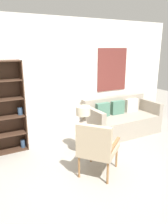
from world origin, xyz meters
TOP-DOWN VIEW (x-y plane):
  - ground_plane at (0.00, 0.00)m, footprint 14.00×14.00m
  - wall_back at (0.03, 2.03)m, footprint 6.40×0.08m
  - armchair at (-0.02, 0.21)m, footprint 0.85×0.84m
  - couch at (1.54, 1.56)m, footprint 1.81×0.90m
  - side_table at (0.27, 1.02)m, footprint 0.47×0.47m
  - table_lamp at (0.22, 1.09)m, footprint 0.28×0.28m

SIDE VIEW (x-z plane):
  - ground_plane at x=0.00m, z-range 0.00..0.00m
  - couch at x=1.54m, z-range -0.10..0.77m
  - side_table at x=0.27m, z-range 0.20..0.71m
  - armchair at x=-0.02m, z-range 0.07..1.01m
  - table_lamp at x=0.22m, z-range 0.58..1.03m
  - wall_back at x=0.03m, z-range 0.00..2.70m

